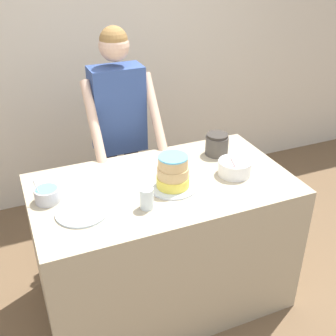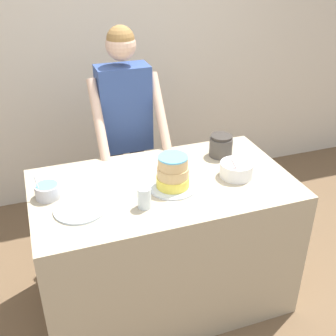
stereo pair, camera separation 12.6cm
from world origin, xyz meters
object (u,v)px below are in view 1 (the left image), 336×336
object	(u,v)px
cake	(173,174)
frosting_bowl_pink	(235,167)
frosting_bowl_blue	(47,194)
ceramic_plate	(82,212)
drinking_glass	(147,198)
person_baker	(119,121)
stoneware_jar	(217,144)

from	to	relation	value
cake	frosting_bowl_pink	bearing A→B (deg)	-0.86
frosting_bowl_blue	ceramic_plate	bearing A→B (deg)	-51.85
frosting_bowl_blue	ceramic_plate	world-z (taller)	frosting_bowl_blue
frosting_bowl_blue	drinking_glass	size ratio (longest dim) A/B	1.18
person_baker	cake	world-z (taller)	person_baker
frosting_bowl_pink	stoneware_jar	size ratio (longest dim) A/B	1.32
drinking_glass	person_baker	bearing A→B (deg)	81.84
ceramic_plate	stoneware_jar	size ratio (longest dim) A/B	1.84
ceramic_plate	frosting_bowl_pink	bearing A→B (deg)	2.76
cake	drinking_glass	xyz separation A→B (m)	(-0.21, -0.14, -0.03)
drinking_glass	frosting_bowl_blue	bearing A→B (deg)	150.52
ceramic_plate	person_baker	bearing A→B (deg)	60.75
drinking_glass	frosting_bowl_pink	bearing A→B (deg)	12.05
frosting_bowl_pink	ceramic_plate	world-z (taller)	frosting_bowl_pink
drinking_glass	ceramic_plate	bearing A→B (deg)	165.57
person_baker	frosting_bowl_pink	xyz separation A→B (m)	(0.48, -0.77, -0.08)
frosting_bowl_pink	stoneware_jar	distance (m)	0.28
person_baker	cake	distance (m)	0.77
frosting_bowl_pink	drinking_glass	world-z (taller)	frosting_bowl_pink
person_baker	cake	bearing A→B (deg)	-84.13
cake	frosting_bowl_blue	distance (m)	0.69
drinking_glass	ceramic_plate	world-z (taller)	drinking_glass
cake	frosting_bowl_pink	size ratio (longest dim) A/B	1.43
cake	frosting_bowl_blue	world-z (taller)	cake
drinking_glass	ceramic_plate	xyz separation A→B (m)	(-0.33, 0.08, -0.05)
cake	ceramic_plate	xyz separation A→B (m)	(-0.54, -0.05, -0.08)
frosting_bowl_blue	stoneware_jar	size ratio (longest dim) A/B	0.93
stoneware_jar	cake	bearing A→B (deg)	-147.77
person_baker	frosting_bowl_pink	bearing A→B (deg)	-58.25
frosting_bowl_pink	drinking_glass	size ratio (longest dim) A/B	1.68
frosting_bowl_pink	person_baker	bearing A→B (deg)	121.75
frosting_bowl_blue	drinking_glass	world-z (taller)	frosting_bowl_blue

